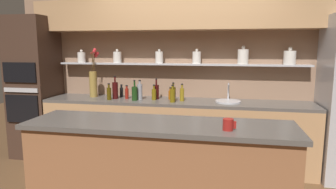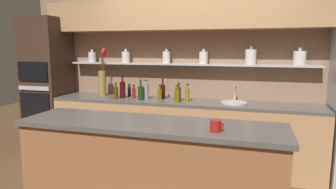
{
  "view_description": "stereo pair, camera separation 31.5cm",
  "coord_description": "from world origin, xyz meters",
  "px_view_note": "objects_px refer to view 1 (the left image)",
  "views": [
    {
      "loc": [
        0.55,
        -2.78,
        1.65
      ],
      "look_at": [
        -0.08,
        0.43,
        1.13
      ],
      "focal_mm": 32.0,
      "sensor_mm": 36.0,
      "label": 1
    },
    {
      "loc": [
        0.86,
        -2.71,
        1.65
      ],
      "look_at": [
        -0.08,
        0.43,
        1.13
      ],
      "focal_mm": 32.0,
      "sensor_mm": 36.0,
      "label": 2
    }
  ],
  "objects_px": {
    "flower_vase": "(94,80)",
    "bottle_oil_0": "(109,93)",
    "bottle_sauce_10": "(122,92)",
    "sink_fixture": "(228,101)",
    "bottle_sauce_9": "(170,94)",
    "oven_tower": "(35,87)",
    "bottle_oil_6": "(182,94)",
    "bottle_wine_5": "(156,91)",
    "bottle_oil_7": "(173,95)",
    "bottle_wine_1": "(135,93)",
    "bottle_sauce_4": "(127,93)",
    "bottle_oil_3": "(173,94)",
    "coffee_mug": "(228,125)",
    "bottle_wine_11": "(115,90)",
    "bottle_oil_8": "(154,94)",
    "bottle_spirit_2": "(140,91)"
  },
  "relations": [
    {
      "from": "bottle_sauce_4",
      "to": "bottle_oil_6",
      "type": "bearing_deg",
      "value": -2.78
    },
    {
      "from": "bottle_oil_0",
      "to": "bottle_wine_5",
      "type": "relative_size",
      "value": 0.8
    },
    {
      "from": "bottle_sauce_10",
      "to": "flower_vase",
      "type": "bearing_deg",
      "value": -172.51
    },
    {
      "from": "oven_tower",
      "to": "bottle_oil_6",
      "type": "xyz_separation_m",
      "value": [
        2.26,
        -0.03,
        -0.03
      ]
    },
    {
      "from": "bottle_oil_0",
      "to": "bottle_sauce_10",
      "type": "distance_m",
      "value": 0.28
    },
    {
      "from": "oven_tower",
      "to": "bottle_wine_11",
      "type": "relative_size",
      "value": 6.35
    },
    {
      "from": "bottle_wine_5",
      "to": "bottle_sauce_9",
      "type": "bearing_deg",
      "value": -1.92
    },
    {
      "from": "bottle_oil_7",
      "to": "bottle_oil_6",
      "type": "bearing_deg",
      "value": 45.2
    },
    {
      "from": "oven_tower",
      "to": "bottle_sauce_10",
      "type": "distance_m",
      "value": 1.34
    },
    {
      "from": "bottle_sauce_9",
      "to": "bottle_sauce_10",
      "type": "bearing_deg",
      "value": 175.11
    },
    {
      "from": "bottle_oil_3",
      "to": "coffee_mug",
      "type": "xyz_separation_m",
      "value": [
        0.73,
        -1.7,
        0.04
      ]
    },
    {
      "from": "flower_vase",
      "to": "bottle_oil_0",
      "type": "xyz_separation_m",
      "value": [
        0.32,
        -0.21,
        -0.15
      ]
    },
    {
      "from": "oven_tower",
      "to": "coffee_mug",
      "type": "xyz_separation_m",
      "value": [
        2.87,
        -1.75,
        0.02
      ]
    },
    {
      "from": "bottle_spirit_2",
      "to": "bottle_oil_8",
      "type": "xyz_separation_m",
      "value": [
        0.2,
        0.02,
        -0.03
      ]
    },
    {
      "from": "oven_tower",
      "to": "bottle_sauce_10",
      "type": "height_order",
      "value": "oven_tower"
    },
    {
      "from": "bottle_wine_5",
      "to": "bottle_oil_7",
      "type": "height_order",
      "value": "bottle_wine_5"
    },
    {
      "from": "bottle_spirit_2",
      "to": "bottle_sauce_10",
      "type": "xyz_separation_m",
      "value": [
        -0.33,
        0.16,
        -0.04
      ]
    },
    {
      "from": "bottle_oil_6",
      "to": "bottle_sauce_9",
      "type": "bearing_deg",
      "value": 151.45
    },
    {
      "from": "flower_vase",
      "to": "bottle_oil_0",
      "type": "relative_size",
      "value": 3.06
    },
    {
      "from": "bottle_oil_3",
      "to": "bottle_sauce_10",
      "type": "bearing_deg",
      "value": 167.34
    },
    {
      "from": "bottle_wine_1",
      "to": "bottle_sauce_9",
      "type": "relative_size",
      "value": 1.65
    },
    {
      "from": "flower_vase",
      "to": "coffee_mug",
      "type": "relative_size",
      "value": 7.02
    },
    {
      "from": "sink_fixture",
      "to": "bottle_sauce_9",
      "type": "distance_m",
      "value": 0.8
    },
    {
      "from": "bottle_wine_11",
      "to": "bottle_sauce_10",
      "type": "bearing_deg",
      "value": 76.39
    },
    {
      "from": "bottle_sauce_4",
      "to": "bottle_oil_7",
      "type": "bearing_deg",
      "value": -12.33
    },
    {
      "from": "bottle_oil_6",
      "to": "flower_vase",
      "type": "bearing_deg",
      "value": 175.37
    },
    {
      "from": "oven_tower",
      "to": "bottle_wine_1",
      "type": "distance_m",
      "value": 1.61
    },
    {
      "from": "bottle_wine_1",
      "to": "bottle_oil_6",
      "type": "height_order",
      "value": "bottle_wine_1"
    },
    {
      "from": "bottle_sauce_10",
      "to": "bottle_oil_6",
      "type": "bearing_deg",
      "value": -9.92
    },
    {
      "from": "bottle_oil_8",
      "to": "bottle_spirit_2",
      "type": "bearing_deg",
      "value": -175.48
    },
    {
      "from": "bottle_oil_3",
      "to": "coffee_mug",
      "type": "bearing_deg",
      "value": -66.75
    },
    {
      "from": "sink_fixture",
      "to": "bottle_oil_8",
      "type": "distance_m",
      "value": 1.02
    },
    {
      "from": "sink_fixture",
      "to": "bottle_wine_11",
      "type": "height_order",
      "value": "bottle_wine_11"
    },
    {
      "from": "sink_fixture",
      "to": "coffee_mug",
      "type": "xyz_separation_m",
      "value": [
        -0.01,
        -1.76,
        0.12
      ]
    },
    {
      "from": "sink_fixture",
      "to": "bottle_sauce_9",
      "type": "xyz_separation_m",
      "value": [
        -0.8,
        0.06,
        0.05
      ]
    },
    {
      "from": "bottle_sauce_10",
      "to": "bottle_wine_11",
      "type": "distance_m",
      "value": 0.17
    },
    {
      "from": "bottle_spirit_2",
      "to": "bottle_wine_11",
      "type": "height_order",
      "value": "bottle_wine_11"
    },
    {
      "from": "bottle_oil_8",
      "to": "bottle_wine_11",
      "type": "relative_size",
      "value": 0.65
    },
    {
      "from": "bottle_wine_1",
      "to": "bottle_oil_8",
      "type": "bearing_deg",
      "value": 19.74
    },
    {
      "from": "sink_fixture",
      "to": "bottle_wine_11",
      "type": "bearing_deg",
      "value": -178.72
    },
    {
      "from": "flower_vase",
      "to": "bottle_oil_6",
      "type": "xyz_separation_m",
      "value": [
        1.34,
        -0.11,
        -0.15
      ]
    },
    {
      "from": "bottle_oil_7",
      "to": "bottle_sauce_4",
      "type": "bearing_deg",
      "value": 167.67
    },
    {
      "from": "bottle_oil_7",
      "to": "bottle_sauce_10",
      "type": "relative_size",
      "value": 1.25
    },
    {
      "from": "sink_fixture",
      "to": "bottle_wine_5",
      "type": "bearing_deg",
      "value": 176.45
    },
    {
      "from": "bottle_spirit_2",
      "to": "bottle_oil_7",
      "type": "bearing_deg",
      "value": -13.44
    },
    {
      "from": "sink_fixture",
      "to": "bottle_sauce_4",
      "type": "distance_m",
      "value": 1.42
    },
    {
      "from": "bottle_wine_1",
      "to": "bottle_wine_5",
      "type": "relative_size",
      "value": 0.97
    },
    {
      "from": "bottle_wine_1",
      "to": "bottle_oil_6",
      "type": "distance_m",
      "value": 0.65
    },
    {
      "from": "bottle_spirit_2",
      "to": "bottle_sauce_9",
      "type": "relative_size",
      "value": 1.61
    },
    {
      "from": "bottle_oil_7",
      "to": "bottle_oil_8",
      "type": "distance_m",
      "value": 0.32
    }
  ]
}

